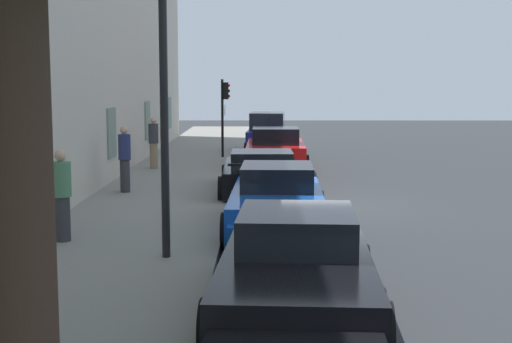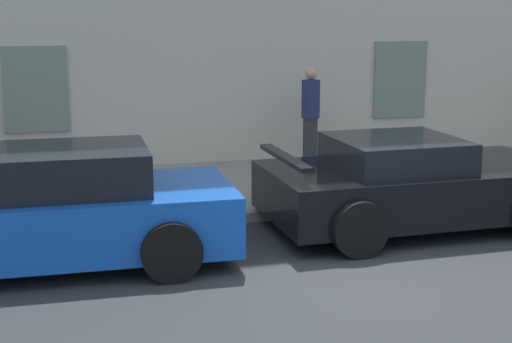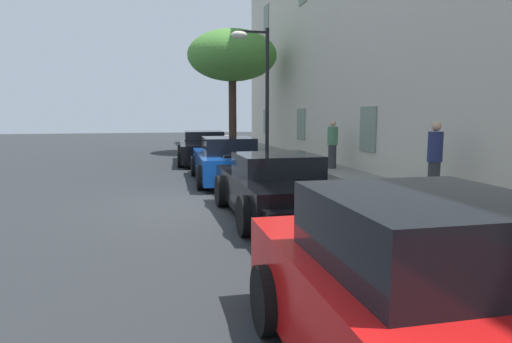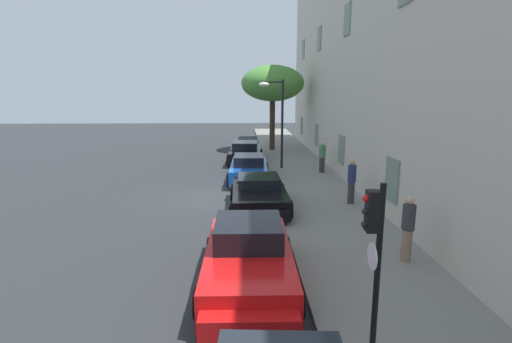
# 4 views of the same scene
# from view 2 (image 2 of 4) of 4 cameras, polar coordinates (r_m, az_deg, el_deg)

# --- Properties ---
(ground_plane) EXTENTS (80.00, 80.00, 0.00)m
(ground_plane) POSITION_cam_2_polar(r_m,az_deg,el_deg) (8.81, 7.65, -7.86)
(ground_plane) COLOR #2B2D30
(sidewalk) EXTENTS (60.00, 3.73, 0.14)m
(sidewalk) POSITION_cam_2_polar(r_m,az_deg,el_deg) (12.74, -0.01, -1.11)
(sidewalk) COLOR gray
(sidewalk) RESTS_ON ground
(sportscar_yellow_flank) EXTENTS (4.94, 2.18, 1.40)m
(sportscar_yellow_flank) POSITION_cam_2_polar(r_m,az_deg,el_deg) (9.32, -16.62, -3.17)
(sportscar_yellow_flank) COLOR #144CB2
(sportscar_yellow_flank) RESTS_ON ground
(sportscar_white_middle) EXTENTS (4.52, 2.32, 1.27)m
(sportscar_white_middle) POSITION_cam_2_polar(r_m,az_deg,el_deg) (10.84, 12.44, -0.95)
(sportscar_white_middle) COLOR black
(sportscar_white_middle) RESTS_ON ground
(pedestrian_strolling) EXTENTS (0.45, 0.45, 1.80)m
(pedestrian_strolling) POSITION_cam_2_polar(r_m,az_deg,el_deg) (13.95, 4.10, 4.21)
(pedestrian_strolling) COLOR #333338
(pedestrian_strolling) RESTS_ON sidewalk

